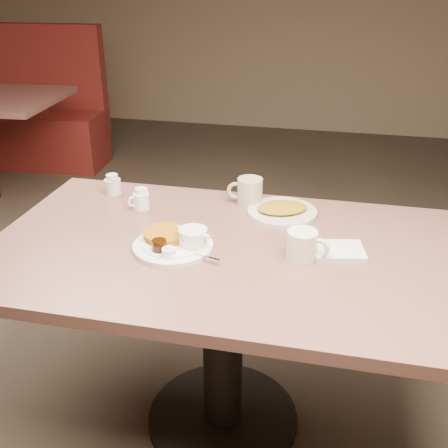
% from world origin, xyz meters
% --- Properties ---
extents(room, '(7.04, 8.04, 2.84)m').
position_xyz_m(room, '(0.00, 0.00, 1.40)').
color(room, '#4C3F33').
rests_on(room, ground).
extents(diner_table, '(1.50, 0.90, 0.75)m').
position_xyz_m(diner_table, '(0.00, 0.00, 0.58)').
color(diner_table, '#84564C').
rests_on(diner_table, ground).
extents(main_plate, '(0.33, 0.33, 0.07)m').
position_xyz_m(main_plate, '(-0.14, -0.04, 0.77)').
color(main_plate, white).
rests_on(main_plate, diner_table).
extents(coffee_mug_near, '(0.14, 0.11, 0.09)m').
position_xyz_m(coffee_mug_near, '(0.25, -0.02, 0.80)').
color(coffee_mug_near, beige).
rests_on(coffee_mug_near, diner_table).
extents(napkin, '(0.18, 0.15, 0.02)m').
position_xyz_m(napkin, '(0.36, 0.03, 0.76)').
color(napkin, silver).
rests_on(napkin, diner_table).
extents(coffee_mug_far, '(0.14, 0.10, 0.10)m').
position_xyz_m(coffee_mug_far, '(0.02, 0.35, 0.80)').
color(coffee_mug_far, '#B0AD92').
rests_on(coffee_mug_far, diner_table).
extents(creamer_left, '(0.08, 0.08, 0.08)m').
position_xyz_m(creamer_left, '(-0.36, 0.22, 0.79)').
color(creamer_left, white).
rests_on(creamer_left, diner_table).
extents(creamer_right, '(0.08, 0.09, 0.08)m').
position_xyz_m(creamer_right, '(-0.51, 0.33, 0.79)').
color(creamer_right, silver).
rests_on(creamer_right, diner_table).
extents(hash_plate, '(0.33, 0.33, 0.04)m').
position_xyz_m(hash_plate, '(0.15, 0.29, 0.76)').
color(hash_plate, beige).
rests_on(hash_plate, diner_table).
extents(booth_back_left, '(1.27, 1.46, 1.12)m').
position_xyz_m(booth_back_left, '(-2.18, 2.43, 0.41)').
color(booth_back_left, maroon).
rests_on(booth_back_left, ground).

